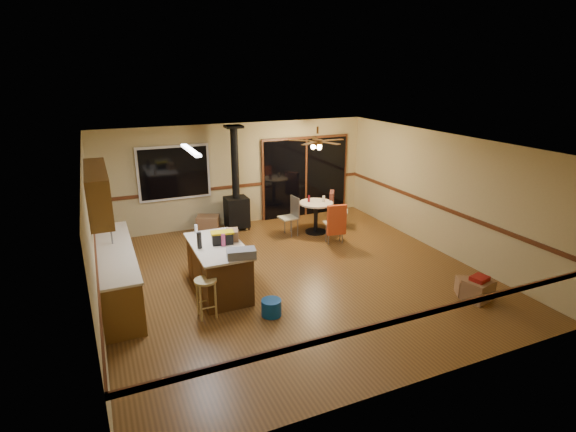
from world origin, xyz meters
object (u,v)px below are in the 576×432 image
chair_right (333,205)px  box_corner_b (467,287)px  box_corner_a (478,290)px  blue_bucket (271,308)px  toolbox_grey (241,253)px  bar_stool (206,298)px  dining_table (316,212)px  toolbox_black (222,239)px  chair_left (292,212)px  box_under_window (208,224)px  kitchen_island (219,268)px  chair_near (336,220)px  wood_stove (236,201)px

chair_right → box_corner_b: (0.49, -4.11, -0.45)m
box_corner_a → box_corner_b: (-0.04, 0.21, -0.03)m
blue_bucket → toolbox_grey: bearing=124.9°
bar_stool → dining_table: (3.43, 2.83, 0.19)m
toolbox_grey → bar_stool: 0.91m
chair_right → box_corner_a: 4.37m
blue_bucket → box_corner_b: (3.49, -0.74, 0.01)m
toolbox_black → chair_left: toolbox_black is taller
box_under_window → kitchen_island: bearing=-100.4°
kitchen_island → toolbox_black: size_ratio=4.63×
bar_stool → toolbox_grey: bearing=8.1°
bar_stool → box_under_window: bar_stool is taller
toolbox_grey → chair_right: (3.33, 2.89, -0.38)m
kitchen_island → bar_stool: kitchen_island is taller
chair_left → box_corner_a: bearing=-68.8°
chair_near → chair_left: bearing=123.9°
kitchen_island → chair_right: (3.55, 2.18, 0.14)m
kitchen_island → box_under_window: (0.57, 3.10, -0.24)m
chair_right → chair_left: bearing=-178.2°
kitchen_island → toolbox_black: 0.56m
wood_stove → chair_left: bearing=-39.4°
toolbox_black → chair_near: size_ratio=0.52×
toolbox_black → chair_right: toolbox_black is taller
box_corner_b → chair_right: bearing=96.8°
chair_near → box_corner_a: size_ratio=1.47×
kitchen_island → chair_right: size_ratio=2.40×
chair_near → box_corner_b: size_ratio=1.89×
toolbox_grey → kitchen_island: bearing=106.9°
box_under_window → box_corner_b: 6.11m
toolbox_grey → dining_table: (2.79, 2.74, -0.45)m
chair_left → box_under_window: bearing=152.4°
kitchen_island → dining_table: bearing=34.0°
wood_stove → chair_left: size_ratio=4.89×
box_corner_a → box_corner_b: size_ratio=1.29×
dining_table → box_corner_a: dining_table is taller
toolbox_grey → box_corner_b: size_ratio=1.28×
chair_near → box_under_window: (-2.50, 1.95, -0.38)m
toolbox_black → box_under_window: 3.22m
wood_stove → dining_table: (1.70, -1.02, -0.20)m
bar_stool → chair_left: 4.09m
toolbox_grey → box_corner_a: 4.19m
kitchen_island → bar_stool: bearing=-118.1°
chair_near → box_corner_a: (1.00, -3.29, -0.42)m
bar_stool → blue_bucket: size_ratio=2.02×
dining_table → blue_bucket: bearing=-127.4°
chair_right → box_under_window: size_ratio=1.32×
bar_stool → chair_left: chair_left is taller
chair_left → chair_near: (0.67, -0.99, 0.01)m
dining_table → chair_left: (-0.59, 0.11, 0.06)m
blue_bucket → box_under_window: size_ratio=0.62×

